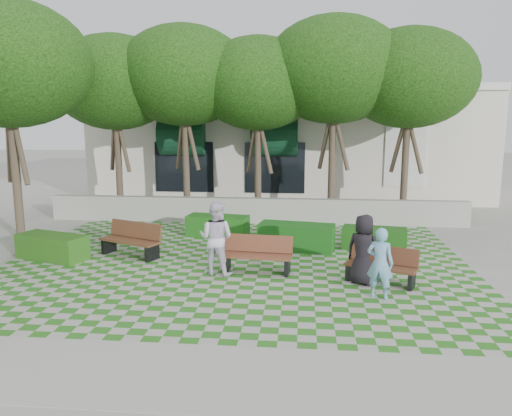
# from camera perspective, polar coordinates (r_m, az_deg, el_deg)

# --- Properties ---
(ground) EXTENTS (90.00, 90.00, 0.00)m
(ground) POSITION_cam_1_polar(r_m,az_deg,el_deg) (12.10, -3.05, -7.77)
(ground) COLOR gray
(ground) RESTS_ON ground
(lawn) EXTENTS (12.00, 12.00, 0.00)m
(lawn) POSITION_cam_1_polar(r_m,az_deg,el_deg) (13.05, -2.41, -6.39)
(lawn) COLOR #2B721E
(lawn) RESTS_ON ground
(sidewalk_south) EXTENTS (16.00, 2.00, 0.01)m
(sidewalk_south) POSITION_cam_1_polar(r_m,az_deg,el_deg) (7.85, -8.33, -18.34)
(sidewalk_south) COLOR #9E9B93
(sidewalk_south) RESTS_ON ground
(retaining_wall) EXTENTS (15.00, 0.36, 0.90)m
(retaining_wall) POSITION_cam_1_polar(r_m,az_deg,el_deg) (17.97, -0.18, -0.28)
(retaining_wall) COLOR #9E9B93
(retaining_wall) RESTS_ON ground
(bench_east) EXTENTS (1.68, 1.13, 0.84)m
(bench_east) POSITION_cam_1_polar(r_m,az_deg,el_deg) (11.85, 14.11, -6.42)
(bench_east) COLOR #512C1C
(bench_east) RESTS_ON ground
(bench_mid) EXTENTS (1.75, 0.74, 0.89)m
(bench_mid) POSITION_cam_1_polar(r_m,az_deg,el_deg) (12.29, 0.15, -5.38)
(bench_mid) COLOR brown
(bench_mid) RESTS_ON ground
(bench_west) EXTENTS (1.85, 1.25, 0.93)m
(bench_west) POSITION_cam_1_polar(r_m,az_deg,el_deg) (14.08, -14.04, -3.58)
(bench_west) COLOR #4F2D1B
(bench_west) RESTS_ON ground
(hedge_east) EXTENTS (1.91, 1.05, 0.63)m
(hedge_east) POSITION_cam_1_polar(r_m,az_deg,el_deg) (14.80, 13.36, -3.41)
(hedge_east) COLOR #164512
(hedge_east) RESTS_ON ground
(hedge_midright) EXTENTS (2.25, 1.22, 0.75)m
(hedge_midright) POSITION_cam_1_polar(r_m,az_deg,el_deg) (14.39, 4.62, -3.30)
(hedge_midright) COLOR #134814
(hedge_midright) RESTS_ON ground
(hedge_midleft) EXTENTS (2.03, 1.07, 0.68)m
(hedge_midleft) POSITION_cam_1_polar(r_m,az_deg,el_deg) (15.97, -4.39, -2.07)
(hedge_midleft) COLOR #175015
(hedge_midleft) RESTS_ON ground
(hedge_west) EXTENTS (2.06, 1.33, 0.67)m
(hedge_west) POSITION_cam_1_polar(r_m,az_deg,el_deg) (14.47, -22.27, -4.14)
(hedge_west) COLOR #215015
(hedge_west) RESTS_ON ground
(person_blue) EXTENTS (0.64, 0.52, 1.52)m
(person_blue) POSITION_cam_1_polar(r_m,az_deg,el_deg) (10.77, 13.99, -6.13)
(person_blue) COLOR #71AACE
(person_blue) RESTS_ON ground
(person_dark) EXTENTS (0.94, 0.84, 1.62)m
(person_dark) POSITION_cam_1_polar(r_m,az_deg,el_deg) (11.57, 12.17, -4.67)
(person_dark) COLOR black
(person_dark) RESTS_ON ground
(person_white) EXTENTS (1.01, 0.86, 1.79)m
(person_white) POSITION_cam_1_polar(r_m,az_deg,el_deg) (12.06, -4.59, -3.42)
(person_white) COLOR silver
(person_white) RESTS_ON ground
(tree_row) EXTENTS (17.70, 13.40, 7.41)m
(tree_row) POSITION_cam_1_polar(r_m,az_deg,el_deg) (17.75, -6.47, 14.86)
(tree_row) COLOR #47382B
(tree_row) RESTS_ON ground
(building) EXTENTS (18.00, 8.92, 5.15)m
(building) POSITION_cam_1_polar(r_m,az_deg,el_deg) (25.50, 3.66, 7.51)
(building) COLOR silver
(building) RESTS_ON ground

